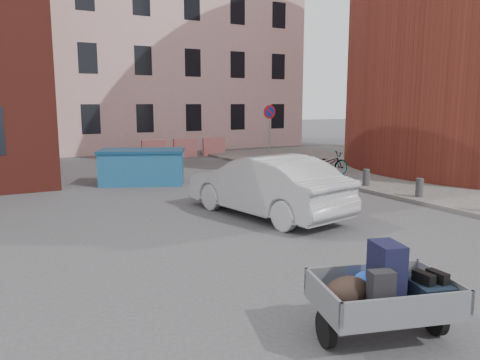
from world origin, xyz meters
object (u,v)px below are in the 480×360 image
trailer (383,293)px  silver_car (265,185)px  bicycle (328,164)px  dumpster (142,167)px

trailer → silver_car: bearing=87.4°
silver_car → bicycle: bearing=-154.4°
dumpster → bicycle: dumpster is taller
silver_car → bicycle: 6.38m
trailer → silver_car: size_ratio=0.42×
trailer → dumpster: (0.81, 12.28, 0.01)m
silver_car → dumpster: bearing=-88.6°
trailer → dumpster: bearing=102.9°
trailer → silver_car: 6.52m
dumpster → silver_car: bearing=-53.5°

